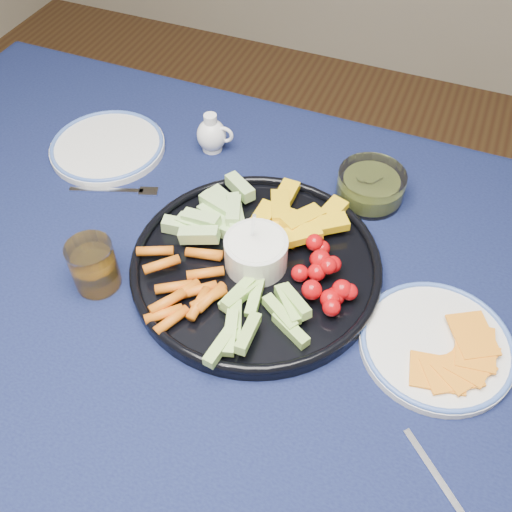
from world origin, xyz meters
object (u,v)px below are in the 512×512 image
at_px(dining_table, 248,349).
at_px(pickle_bowl, 370,187).
at_px(juice_tumbler, 94,268).
at_px(creamer_pitcher, 212,135).
at_px(crudite_platter, 255,260).
at_px(cheese_plate, 437,343).
at_px(side_plate_extra, 108,146).

relative_size(dining_table, pickle_bowl, 13.98).
bearing_deg(juice_tumbler, creamer_pitcher, 85.98).
bearing_deg(dining_table, crudite_platter, 105.93).
bearing_deg(creamer_pitcher, dining_table, -57.55).
bearing_deg(pickle_bowl, creamer_pitcher, 176.80).
relative_size(cheese_plate, side_plate_extra, 1.00).
bearing_deg(cheese_plate, dining_table, -168.22).
xyz_separation_m(juice_tumbler, side_plate_extra, (-0.16, 0.29, -0.03)).
distance_m(creamer_pitcher, pickle_bowl, 0.32).
height_order(crudite_platter, juice_tumbler, crudite_platter).
height_order(juice_tumbler, side_plate_extra, juice_tumbler).
bearing_deg(side_plate_extra, juice_tumbler, -60.65).
bearing_deg(juice_tumbler, side_plate_extra, 119.35).
bearing_deg(crudite_platter, creamer_pitcher, 127.36).
height_order(dining_table, side_plate_extra, side_plate_extra).
xyz_separation_m(pickle_bowl, juice_tumbler, (-0.34, -0.35, 0.01)).
distance_m(dining_table, pickle_bowl, 0.36).
relative_size(crudite_platter, juice_tumbler, 4.72).
bearing_deg(juice_tumbler, crudite_platter, 28.36).
distance_m(dining_table, creamer_pitcher, 0.42).
height_order(pickle_bowl, juice_tumbler, juice_tumbler).
xyz_separation_m(creamer_pitcher, juice_tumbler, (-0.03, -0.37, 0.00)).
distance_m(juice_tumbler, side_plate_extra, 0.33).
bearing_deg(cheese_plate, juice_tumbler, -170.89).
relative_size(cheese_plate, juice_tumbler, 2.61).
bearing_deg(juice_tumbler, pickle_bowl, 45.60).
relative_size(pickle_bowl, cheese_plate, 0.54).
bearing_deg(dining_table, juice_tumbler, -173.92).
xyz_separation_m(dining_table, cheese_plate, (0.27, 0.06, 0.10)).
distance_m(crudite_platter, side_plate_extra, 0.42).
bearing_deg(crudite_platter, side_plate_extra, 155.87).
height_order(crudite_platter, pickle_bowl, crudite_platter).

